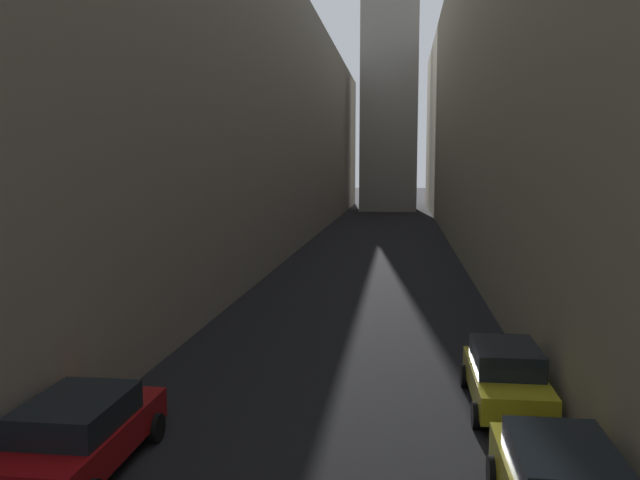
{
  "coord_description": "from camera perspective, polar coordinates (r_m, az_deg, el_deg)",
  "views": [
    {
      "loc": [
        1.75,
        0.58,
        5.98
      ],
      "look_at": [
        0.0,
        14.67,
        4.37
      ],
      "focal_mm": 36.68,
      "sensor_mm": 36.0,
      "label": 1
    }
  ],
  "objects": [
    {
      "name": "parked_car_left_second",
      "position": [
        14.08,
        -20.19,
        -15.5
      ],
      "size": [
        2.05,
        4.45,
        1.54
      ],
      "rotation": [
        0.0,
        0.0,
        1.57
      ],
      "color": "maroon",
      "rests_on": "ground"
    },
    {
      "name": "ground_plane",
      "position": [
        47.83,
        4.94,
        -0.71
      ],
      "size": [
        264.0,
        264.0,
        0.0
      ],
      "primitive_type": "plane",
      "color": "black"
    },
    {
      "name": "parked_car_right_third",
      "position": [
        17.22,
        15.9,
        -11.29
      ],
      "size": [
        1.93,
        4.2,
        1.54
      ],
      "rotation": [
        0.0,
        0.0,
        1.57
      ],
      "color": "#A59919",
      "rests_on": "ground"
    },
    {
      "name": "building_block_left",
      "position": [
        51.29,
        -8.08,
        10.24
      ],
      "size": [
        12.09,
        108.0,
        18.77
      ],
      "primitive_type": "cube",
      "color": "gray",
      "rests_on": "ground"
    },
    {
      "name": "building_block_right",
      "position": [
        50.78,
        19.57,
        11.56
      ],
      "size": [
        13.8,
        108.0,
        21.57
      ],
      "primitive_type": "cube",
      "color": "gray",
      "rests_on": "ground"
    }
  ]
}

